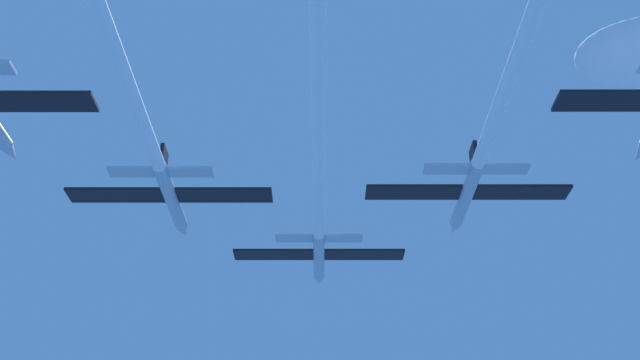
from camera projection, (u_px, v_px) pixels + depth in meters
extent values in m
cylinder|color=#B2BAC6|center=(319.00, 257.00, 83.06)|extent=(1.30, 11.82, 1.30)
cone|color=#B2BAC6|center=(319.00, 280.00, 89.34)|extent=(1.27, 2.60, 1.27)
ellipsoid|color=black|center=(319.00, 261.00, 85.60)|extent=(0.91, 2.36, 0.65)
cube|color=black|center=(273.00, 254.00, 82.54)|extent=(8.98, 2.60, 0.28)
cube|color=black|center=(364.00, 254.00, 82.54)|extent=(8.98, 2.60, 0.28)
cube|color=black|center=(319.00, 226.00, 79.72)|extent=(0.34, 2.13, 1.89)
cube|color=#B2BAC6|center=(294.00, 238.00, 78.73)|extent=(4.04, 1.56, 0.28)
cube|color=#B2BAC6|center=(343.00, 238.00, 78.73)|extent=(4.04, 1.56, 0.28)
cylinder|color=white|center=(318.00, 114.00, 58.08)|extent=(1.17, 45.46, 1.17)
cylinder|color=#B2BAC6|center=(171.00, 198.00, 69.19)|extent=(1.30, 11.82, 1.30)
cone|color=#B2BAC6|center=(183.00, 230.00, 75.47)|extent=(1.27, 2.60, 1.27)
ellipsoid|color=black|center=(176.00, 205.00, 71.72)|extent=(0.91, 2.36, 0.65)
cube|color=black|center=(115.00, 195.00, 68.67)|extent=(8.98, 2.60, 0.28)
cube|color=black|center=(224.00, 195.00, 68.67)|extent=(8.98, 2.60, 0.28)
cube|color=black|center=(163.00, 158.00, 65.84)|extent=(0.34, 2.13, 1.89)
cube|color=#B2BAC6|center=(131.00, 172.00, 64.86)|extent=(4.04, 1.56, 0.28)
cube|color=#B2BAC6|center=(191.00, 172.00, 64.86)|extent=(4.04, 1.56, 0.28)
cylinder|color=#B2BAC6|center=(466.00, 195.00, 69.49)|extent=(1.30, 11.82, 1.30)
cone|color=#B2BAC6|center=(454.00, 228.00, 75.78)|extent=(1.27, 2.60, 1.27)
ellipsoid|color=black|center=(461.00, 203.00, 72.03)|extent=(0.91, 2.36, 0.65)
cube|color=black|center=(413.00, 192.00, 68.97)|extent=(8.98, 2.60, 0.28)
cube|color=black|center=(521.00, 192.00, 68.98)|extent=(8.98, 2.60, 0.28)
cube|color=black|center=(473.00, 155.00, 66.15)|extent=(0.34, 2.13, 1.89)
cube|color=#B2BAC6|center=(446.00, 169.00, 65.16)|extent=(4.04, 1.56, 0.28)
cube|color=#B2BAC6|center=(506.00, 169.00, 65.16)|extent=(4.04, 1.56, 0.28)
cone|color=#B2BAC6|center=(11.00, 152.00, 65.06)|extent=(1.27, 2.60, 1.27)
cube|color=black|center=(39.00, 102.00, 58.26)|extent=(8.98, 2.60, 0.28)
cone|color=#B2BAC6|center=(640.00, 153.00, 63.65)|extent=(1.27, 2.60, 1.27)
cube|color=black|center=(613.00, 101.00, 56.84)|extent=(8.98, 2.60, 0.28)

